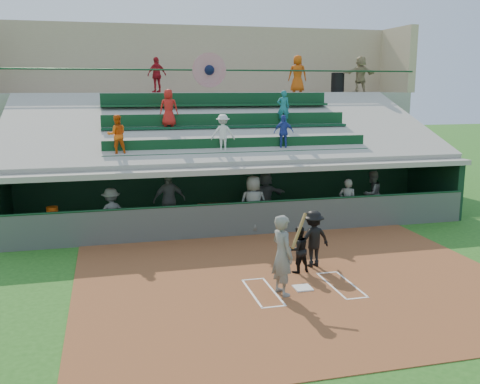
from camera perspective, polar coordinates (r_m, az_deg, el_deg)
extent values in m
plane|color=#225919|center=(13.44, 6.70, -10.26)|extent=(100.00, 100.00, 0.00)
cube|color=brown|center=(13.87, 5.97, -9.50)|extent=(11.00, 9.00, 0.02)
cube|color=silver|center=(13.42, 6.70, -10.12)|extent=(0.43, 0.43, 0.03)
cube|color=white|center=(13.20, 3.60, -10.50)|extent=(0.05, 1.80, 0.01)
cube|color=white|center=(13.70, 9.68, -9.81)|extent=(0.05, 1.80, 0.01)
cube|color=white|center=(13.05, 1.26, -10.74)|extent=(0.05, 1.80, 0.01)
cube|color=white|center=(13.92, 11.79, -9.55)|extent=(0.05, 1.80, 0.01)
cube|color=white|center=(13.93, 1.38, -9.29)|extent=(0.60, 0.05, 0.01)
cube|color=white|center=(14.57, 9.26, -8.49)|extent=(0.60, 0.05, 0.01)
cube|color=white|center=(12.33, 3.64, -12.12)|extent=(0.60, 0.05, 0.01)
cube|color=white|center=(13.05, 12.41, -11.00)|extent=(0.60, 0.05, 0.01)
cube|color=gray|center=(19.58, -0.26, -3.22)|extent=(16.00, 3.50, 0.04)
cube|color=gray|center=(25.71, -3.85, 5.38)|extent=(20.00, 3.00, 4.60)
cube|color=#4E534E|center=(17.81, 1.08, -2.93)|extent=(16.00, 0.06, 1.10)
cylinder|color=#12391F|center=(17.68, 1.08, -1.13)|extent=(16.00, 0.08, 0.08)
cube|color=#10321A|center=(21.02, -1.39, 0.79)|extent=(16.00, 0.25, 2.20)
cube|color=black|center=(19.14, -24.23, -1.24)|extent=(0.25, 3.50, 2.20)
cube|color=black|center=(22.58, 19.87, 0.85)|extent=(0.25, 3.50, 2.20)
cube|color=gray|center=(19.16, -0.26, 3.11)|extent=(16.40, 3.90, 0.18)
cube|color=gray|center=(22.69, -2.36, 1.69)|extent=(16.40, 3.50, 2.30)
cube|color=gray|center=(24.14, -3.18, 5.01)|extent=(16.40, 0.30, 4.60)
cube|color=#99978B|center=(20.82, -1.48, 7.22)|extent=(16.40, 6.51, 2.37)
cube|color=#0D3A1C|center=(18.57, 0.14, 4.25)|extent=(9.40, 0.42, 0.08)
cube|color=#0B3419|center=(18.73, -0.01, 5.11)|extent=(9.40, 0.06, 0.45)
cube|color=#0C3922|center=(20.34, -1.18, 6.98)|extent=(9.40, 0.42, 0.08)
cube|color=#0C381B|center=(20.51, -1.30, 7.74)|extent=(9.40, 0.06, 0.45)
cube|color=#0C381B|center=(22.15, -2.29, 9.26)|extent=(9.40, 0.42, 0.08)
cube|color=#0C361A|center=(22.34, -2.40, 9.95)|extent=(9.40, 0.06, 0.45)
imported|color=#E1550D|center=(18.05, -13.00, 5.97)|extent=(0.68, 0.55, 1.30)
imported|color=silver|center=(18.45, -1.84, 6.31)|extent=(0.87, 0.57, 1.27)
imported|color=#273E9F|center=(19.04, 4.68, 6.36)|extent=(0.74, 0.35, 1.22)
imported|color=#B31A14|center=(20.02, -7.61, 8.89)|extent=(0.73, 0.55, 1.37)
imported|color=#18676E|center=(20.98, 4.64, 8.97)|extent=(0.53, 0.40, 1.31)
cylinder|color=#143E20|center=(24.11, -3.31, 12.86)|extent=(20.00, 0.07, 0.07)
cylinder|color=#AB1823|center=(24.09, -3.30, 12.86)|extent=(1.50, 0.06, 1.50)
sphere|color=black|center=(24.06, -3.29, 12.86)|extent=(0.44, 0.44, 0.44)
cube|color=tan|center=(27.08, -4.54, 13.93)|extent=(20.00, 0.40, 3.20)
cube|color=tan|center=(29.08, 16.39, 13.33)|extent=(0.40, 3.00, 3.20)
imported|color=#5C5E59|center=(12.73, 4.53, -6.70)|extent=(0.63, 0.80, 1.94)
cylinder|color=olive|center=(12.54, 6.32, -4.12)|extent=(0.56, 0.54, 0.75)
sphere|color=brown|center=(12.70, 5.11, -5.54)|extent=(0.10, 0.10, 0.10)
imported|color=black|center=(14.34, 6.23, -6.12)|extent=(0.69, 0.58, 1.25)
imported|color=black|center=(14.82, 7.80, -4.94)|extent=(1.11, 0.77, 1.57)
cube|color=#995E37|center=(20.75, -0.40, -1.77)|extent=(12.34, 5.53, 0.40)
cube|color=silver|center=(18.29, -19.38, -3.72)|extent=(0.94, 0.82, 0.70)
cylinder|color=#E24F0D|center=(18.21, -19.39, -2.07)|extent=(0.37, 0.37, 0.37)
imported|color=#5C5F5A|center=(17.90, -13.54, -2.17)|extent=(1.15, 0.80, 1.63)
imported|color=#61645E|center=(18.75, -7.55, -0.86)|extent=(1.18, 0.58, 1.94)
imported|color=#5B5E58|center=(17.99, 1.42, -1.29)|extent=(0.97, 0.65, 1.94)
imported|color=#575954|center=(20.01, 2.73, -0.31)|extent=(1.62, 0.55, 1.73)
imported|color=#545651|center=(19.19, 11.38, -1.08)|extent=(0.74, 0.67, 1.69)
imported|color=#595B56|center=(20.73, 13.88, -0.20)|extent=(1.05, 0.95, 1.75)
cylinder|color=black|center=(26.88, 10.37, 11.40)|extent=(0.63, 0.63, 0.95)
imported|color=#B3141E|center=(24.78, -8.86, 12.23)|extent=(1.01, 0.74, 1.59)
imported|color=#C64A0B|center=(25.56, 6.16, 12.41)|extent=(0.95, 0.74, 1.72)
imported|color=tan|center=(26.88, 12.71, 12.15)|extent=(1.61, 0.52, 1.73)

